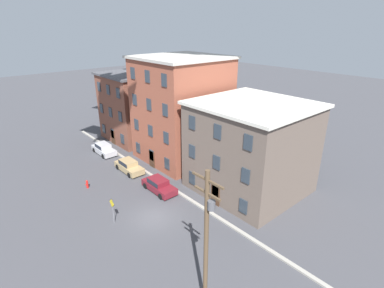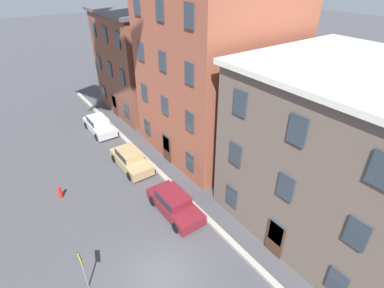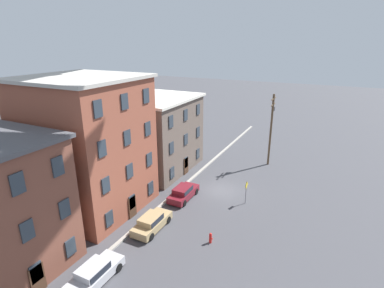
% 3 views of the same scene
% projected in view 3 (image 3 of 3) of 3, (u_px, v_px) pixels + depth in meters
% --- Properties ---
extents(ground_plane, '(200.00, 200.00, 0.00)m').
position_uv_depth(ground_plane, '(222.00, 190.00, 34.78)').
color(ground_plane, '#424247').
extents(kerb_strip, '(56.00, 0.36, 0.16)m').
position_uv_depth(kerb_strip, '(188.00, 182.00, 36.65)').
color(kerb_strip, '#9E998E').
rests_on(kerb_strip, ground_plane).
extents(apartment_midblock, '(10.21, 10.41, 13.42)m').
position_uv_depth(apartment_midblock, '(88.00, 145.00, 29.50)').
color(apartment_midblock, brown).
rests_on(apartment_midblock, ground_plane).
extents(apartment_far, '(11.23, 10.76, 9.73)m').
position_uv_depth(apartment_far, '(151.00, 133.00, 39.78)').
color(apartment_far, '#66564C').
rests_on(apartment_far, ground_plane).
extents(car_silver, '(4.40, 1.92, 1.43)m').
position_uv_depth(car_silver, '(95.00, 273.00, 21.39)').
color(car_silver, '#B7B7BC').
rests_on(car_silver, ground_plane).
extents(car_tan, '(4.40, 1.92, 1.43)m').
position_uv_depth(car_tan, '(152.00, 222.00, 27.40)').
color(car_tan, tan).
rests_on(car_tan, ground_plane).
extents(car_maroon, '(4.40, 1.92, 1.43)m').
position_uv_depth(car_maroon, '(183.00, 192.00, 32.76)').
color(car_maroon, maroon).
rests_on(car_maroon, ground_plane).
extents(caution_sign, '(0.92, 0.08, 2.62)m').
position_uv_depth(caution_sign, '(246.00, 189.00, 31.43)').
color(caution_sign, slate).
rests_on(caution_sign, ground_plane).
extents(utility_pole, '(2.40, 0.44, 9.90)m').
position_uv_depth(utility_pole, '(271.00, 126.00, 40.37)').
color(utility_pole, brown).
rests_on(utility_pole, ground_plane).
extents(fire_hydrant, '(0.24, 0.34, 0.96)m').
position_uv_depth(fire_hydrant, '(210.00, 238.00, 25.61)').
color(fire_hydrant, red).
rests_on(fire_hydrant, ground_plane).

